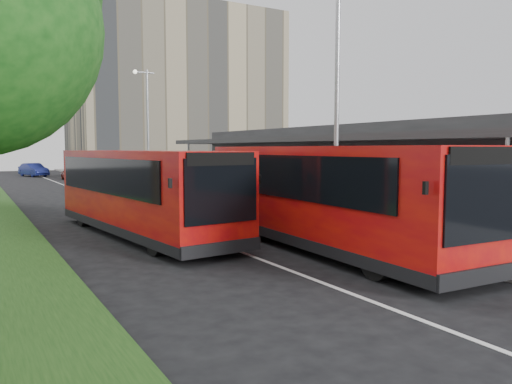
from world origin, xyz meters
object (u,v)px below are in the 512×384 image
Objects in this scene: lamp_post_far at (147,121)px; bus_second at (142,192)px; bollard at (170,184)px; car_far at (34,170)px; lamp_post_near at (335,93)px; car_near at (71,174)px; litter_bin at (270,197)px; bus_main at (327,197)px.

bus_second is at bearing -108.31° from lamp_post_far.
car_far reaches higher than bollard.
lamp_post_near reaches higher than car_near.
car_near is (-2.44, 34.86, -4.16)m from lamp_post_near.
car_far is at bearing 96.32° from lamp_post_near.
car_far reaches higher than car_near.
litter_bin is at bearing -82.26° from bollard.
lamp_post_far is 10.13× the size of litter_bin.
lamp_post_near is at bearing -91.66° from bollard.
lamp_post_near reaches higher than bus_main.
bus_main is 6.19m from bus_second.
car_near is at bearing 99.30° from bollard.
car_near is (-2.44, 14.86, -4.16)m from lamp_post_far.
litter_bin is at bearing -81.90° from lamp_post_far.
car_near is (-4.27, 27.77, 0.01)m from litter_bin.
car_near is at bearing 94.00° from lamp_post_near.
bus_main is at bearing -111.95° from litter_bin.
bollard is at bearing 97.74° from litter_bin.
car_near reaches higher than litter_bin.
lamp_post_near is at bearing -33.46° from bus_second.
litter_bin is 0.19× the size of car_far.
lamp_post_far is at bearing 90.00° from lamp_post_near.
litter_bin is 36.35m from car_far.
lamp_post_near is 10.13× the size of litter_bin.
litter_bin is at bearing -97.81° from car_far.
litter_bin is (3.62, 8.98, -0.96)m from bus_main.
car_near reaches higher than bollard.
car_far is at bearing 101.73° from lamp_post_far.
lamp_post_far reaches higher than bus_second.
lamp_post_near is 1.92× the size of car_far.
litter_bin is at bearing -84.70° from car_near.
car_near is (-0.65, 36.75, -0.96)m from bus_main.
bus_main reaches higher than bus_second.
bollard is at bearing 60.41° from bus_second.
bollard is 0.29× the size of car_near.
car_far is (-4.74, 22.84, -4.03)m from lamp_post_far.
litter_bin is (1.84, -12.91, -4.17)m from lamp_post_far.
lamp_post_far reaches higher than litter_bin.
bus_second is 32.10m from car_near.
bollard is (2.28, 18.87, -0.88)m from bus_main.
lamp_post_far reaches higher than bus_main.
car_near is at bearing -92.11° from car_far.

